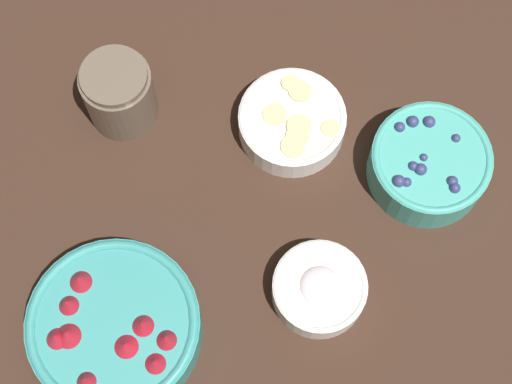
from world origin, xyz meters
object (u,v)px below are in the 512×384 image
bowl_strawberries (114,327)px  jar_chocolate (120,95)px  bowl_blueberries (429,163)px  bowl_bananas (292,121)px  bowl_cream (319,288)px

bowl_strawberries → jar_chocolate: bearing=34.8°
bowl_strawberries → jar_chocolate: (0.25, 0.17, 0.01)m
bowl_blueberries → bowl_bananas: size_ratio=1.08×
bowl_bananas → jar_chocolate: bearing=116.1°
bowl_blueberries → bowl_cream: size_ratio=1.32×
bowl_cream → bowl_blueberries: bearing=-8.5°
bowl_bananas → jar_chocolate: (-0.10, 0.21, 0.02)m
bowl_strawberries → bowl_cream: (0.18, -0.18, -0.01)m
bowl_strawberries → jar_chocolate: jar_chocolate is taller
bowl_cream → jar_chocolate: size_ratio=1.13×
bowl_blueberries → jar_chocolate: size_ratio=1.49×
bowl_strawberries → jar_chocolate: 0.31m
bowl_blueberries → bowl_bananas: bowl_blueberries is taller
bowl_strawberries → bowl_cream: size_ratio=1.78×
bowl_bananas → bowl_cream: bowl_cream is taller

